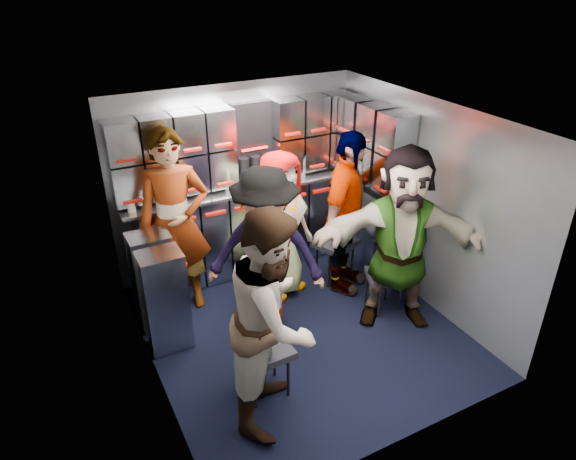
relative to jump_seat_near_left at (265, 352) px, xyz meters
name	(u,v)px	position (x,y,z in m)	size (l,w,h in m)	color
floor	(300,329)	(0.65, 0.58, -0.42)	(3.00, 3.00, 0.00)	black
wall_back	(237,178)	(0.65, 2.08, 0.63)	(2.80, 0.04, 2.10)	#8D939A
wall_left	(143,275)	(-0.75, 0.58, 0.63)	(0.04, 3.00, 2.10)	#8D939A
wall_right	(424,204)	(2.05, 0.58, 0.63)	(0.04, 3.00, 2.10)	#8D939A
ceiling	(303,119)	(0.65, 0.58, 1.68)	(2.80, 3.00, 0.02)	silver
cart_bank_back	(246,230)	(0.65, 1.87, 0.08)	(2.68, 0.38, 0.99)	#989DA7
cart_bank_left	(159,290)	(-0.54, 1.14, 0.08)	(0.38, 0.76, 0.99)	#989DA7
counter	(244,188)	(0.65, 1.87, 0.60)	(2.68, 0.42, 0.03)	#ADB0B5
locker_bank_back	(240,144)	(0.65, 1.93, 1.07)	(2.68, 0.28, 0.82)	#989DA7
locker_bank_right	(374,144)	(1.90, 1.28, 1.07)	(0.28, 1.00, 0.82)	#989DA7
right_cabinet	(372,231)	(1.90, 1.18, 0.08)	(0.28, 1.20, 1.00)	#989DA7
coffee_niche	(253,142)	(0.83, 1.99, 1.05)	(0.46, 0.16, 0.84)	black
red_latch_strip	(252,206)	(0.65, 1.67, 0.46)	(2.60, 0.02, 0.03)	#950E08
jump_seat_near_left	(265,352)	(0.00, 0.00, 0.00)	(0.41, 0.39, 0.47)	black
jump_seat_mid_left	(259,285)	(0.38, 0.93, -0.03)	(0.48, 0.47, 0.44)	black
jump_seat_center	(273,251)	(0.79, 1.47, -0.03)	(0.38, 0.36, 0.44)	black
jump_seat_mid_right	(335,245)	(1.43, 1.21, 0.01)	(0.52, 0.50, 0.49)	black
jump_seat_near_right	(385,278)	(1.57, 0.49, -0.05)	(0.45, 0.44, 0.42)	black
attendant_standing	(175,223)	(-0.23, 1.53, 0.53)	(0.69, 0.45, 1.89)	black
attendant_arc_a	(274,318)	(0.00, -0.18, 0.47)	(0.86, 0.67, 1.78)	black
attendant_arc_b	(266,254)	(0.38, 0.75, 0.42)	(1.08, 0.62, 1.68)	black
attendant_arc_c	(280,225)	(0.79, 1.29, 0.37)	(0.77, 0.50, 1.59)	black
attendant_arc_d	(346,214)	(1.43, 1.03, 0.46)	(1.03, 0.43, 1.76)	black
attendant_arc_e	(401,239)	(1.57, 0.31, 0.49)	(1.68, 0.53, 1.81)	black
bottle_left	(166,194)	(-0.22, 1.82, 0.72)	(0.06, 0.06, 0.22)	white
bottle_mid	(228,180)	(0.45, 1.82, 0.74)	(0.06, 0.06, 0.26)	white
bottle_right	(303,168)	(1.35, 1.82, 0.72)	(0.06, 0.06, 0.22)	white
cup_left	(131,206)	(-0.57, 1.81, 0.67)	(0.08, 0.08, 0.11)	tan
cup_right	(285,177)	(1.12, 1.81, 0.66)	(0.07, 0.07, 0.10)	tan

